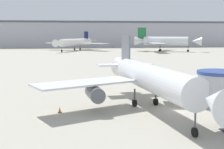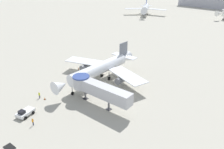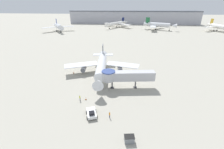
# 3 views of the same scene
# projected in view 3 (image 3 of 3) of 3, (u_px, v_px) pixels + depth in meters

# --- Properties ---
(ground_plane) EXTENTS (800.00, 800.00, 0.00)m
(ground_plane) POSITION_uv_depth(u_px,v_px,m) (109.00, 76.00, 55.47)
(ground_plane) COLOR #A8A393
(main_airplane) EXTENTS (28.85, 29.04, 8.94)m
(main_airplane) POSITION_uv_depth(u_px,v_px,m) (102.00, 65.00, 55.27)
(main_airplane) COLOR silver
(main_airplane) RESTS_ON ground_plane
(jet_bridge) EXTENTS (16.31, 5.38, 5.88)m
(jet_bridge) POSITION_uv_depth(u_px,v_px,m) (124.00, 76.00, 46.21)
(jet_bridge) COLOR #B7B7BC
(jet_bridge) RESTS_ON ground_plane
(pushback_tug_white) EXTENTS (3.33, 4.36, 1.67)m
(pushback_tug_white) POSITION_uv_depth(u_px,v_px,m) (92.00, 113.00, 35.58)
(pushback_tug_white) COLOR silver
(pushback_tug_white) RESTS_ON ground_plane
(service_container_gray) EXTENTS (2.18, 1.65, 1.39)m
(service_container_gray) POSITION_uv_depth(u_px,v_px,m) (129.00, 139.00, 28.80)
(service_container_gray) COLOR gray
(service_container_gray) RESTS_ON ground_plane
(traffic_cone_port_wing) EXTENTS (0.46, 0.46, 0.76)m
(traffic_cone_port_wing) POSITION_uv_depth(u_px,v_px,m) (74.00, 72.00, 57.86)
(traffic_cone_port_wing) COLOR black
(traffic_cone_port_wing) RESTS_ON ground_plane
(traffic_cone_near_nose) EXTENTS (0.44, 0.44, 0.74)m
(traffic_cone_near_nose) POSITION_uv_depth(u_px,v_px,m) (86.00, 99.00, 41.69)
(traffic_cone_near_nose) COLOR black
(traffic_cone_near_nose) RESTS_ON ground_plane
(ground_crew_marshaller) EXTENTS (0.33, 0.38, 1.70)m
(ground_crew_marshaller) POSITION_uv_depth(u_px,v_px,m) (110.00, 114.00, 34.80)
(ground_crew_marshaller) COLOR #1E2338
(ground_crew_marshaller) RESTS_ON ground_plane
(ground_crew_wing_walker) EXTENTS (0.22, 0.33, 1.70)m
(ground_crew_wing_walker) POSITION_uv_depth(u_px,v_px,m) (80.00, 98.00, 41.05)
(ground_crew_wing_walker) COLOR #1E2338
(ground_crew_wing_walker) RESTS_ON ground_plane
(background_jet_navy_tail) EXTENTS (33.17, 36.30, 10.07)m
(background_jet_navy_tail) POSITION_uv_depth(u_px,v_px,m) (117.00, 23.00, 172.32)
(background_jet_navy_tail) COLOR white
(background_jet_navy_tail) RESTS_ON ground_plane
(background_jet_blue_tail) EXTENTS (26.92, 25.08, 11.35)m
(background_jet_blue_tail) POSITION_uv_depth(u_px,v_px,m) (59.00, 26.00, 144.98)
(background_jet_blue_tail) COLOR silver
(background_jet_blue_tail) RESTS_ON ground_plane
(background_jet_gold_tail) EXTENTS (27.32, 28.00, 11.19)m
(background_jet_gold_tail) POSITION_uv_depth(u_px,v_px,m) (218.00, 26.00, 146.06)
(background_jet_gold_tail) COLOR white
(background_jet_gold_tail) RESTS_ON ground_plane
(background_jet_green_tail) EXTENTS (32.25, 33.67, 11.98)m
(background_jet_green_tail) POSITION_uv_depth(u_px,v_px,m) (158.00, 25.00, 154.58)
(background_jet_green_tail) COLOR silver
(background_jet_green_tail) RESTS_ON ground_plane
(terminal_building) EXTENTS (171.78, 26.93, 16.81)m
(terminal_building) POSITION_uv_depth(u_px,v_px,m) (133.00, 17.00, 208.24)
(terminal_building) COLOR #A8A8B2
(terminal_building) RESTS_ON ground_plane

